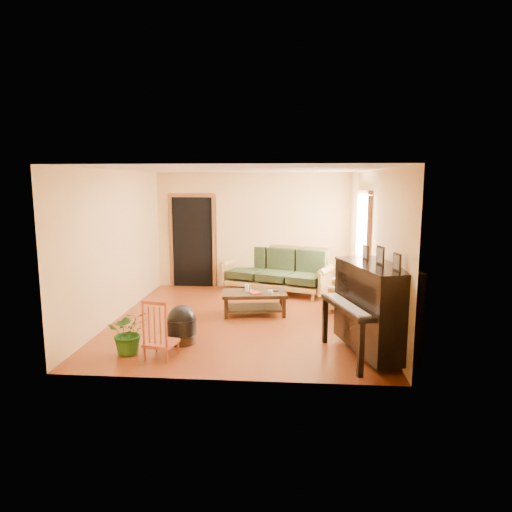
# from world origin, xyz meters

# --- Properties ---
(floor) EXTENTS (5.00, 5.00, 0.00)m
(floor) POSITION_xyz_m (0.00, 0.00, 0.00)
(floor) COLOR #5E220C
(floor) RESTS_ON ground
(doorway) EXTENTS (1.08, 0.16, 2.05)m
(doorway) POSITION_xyz_m (-1.45, 2.48, 1.02)
(doorway) COLOR black
(doorway) RESTS_ON floor
(window) EXTENTS (0.12, 1.36, 1.46)m
(window) POSITION_xyz_m (2.21, 1.30, 1.50)
(window) COLOR white
(window) RESTS_ON right_wall
(sofa) EXTENTS (2.52, 1.73, 1.00)m
(sofa) POSITION_xyz_m (0.48, 2.03, 0.50)
(sofa) COLOR olive
(sofa) RESTS_ON floor
(coffee_table) EXTENTS (1.23, 0.78, 0.42)m
(coffee_table) POSITION_xyz_m (0.15, 0.31, 0.21)
(coffee_table) COLOR black
(coffee_table) RESTS_ON floor
(armchair) EXTENTS (0.90, 0.93, 0.80)m
(armchair) POSITION_xyz_m (1.85, 0.73, 0.40)
(armchair) COLOR olive
(armchair) RESTS_ON floor
(piano) EXTENTS (1.24, 1.64, 1.29)m
(piano) POSITION_xyz_m (1.96, -1.53, 0.65)
(piano) COLOR black
(piano) RESTS_ON floor
(footstool) EXTENTS (0.49, 0.49, 0.43)m
(footstool) POSITION_xyz_m (-0.82, -1.25, 0.21)
(footstool) COLOR black
(footstool) RESTS_ON floor
(red_chair) EXTENTS (0.47, 0.50, 0.84)m
(red_chair) POSITION_xyz_m (-0.96, -1.84, 0.42)
(red_chair) COLOR maroon
(red_chair) RESTS_ON floor
(leaning_frame) EXTENTS (0.42, 0.24, 0.55)m
(leaning_frame) POSITION_xyz_m (1.68, 2.43, 0.28)
(leaning_frame) COLOR gold
(leaning_frame) RESTS_ON floor
(ceramic_crock) EXTENTS (0.22, 0.22, 0.23)m
(ceramic_crock) POSITION_xyz_m (1.86, 2.21, 0.12)
(ceramic_crock) COLOR #334F99
(ceramic_crock) RESTS_ON floor
(potted_plant) EXTENTS (0.72, 0.69, 0.63)m
(potted_plant) POSITION_xyz_m (-1.45, -1.73, 0.32)
(potted_plant) COLOR #255819
(potted_plant) RESTS_ON floor
(book) EXTENTS (0.25, 0.27, 0.02)m
(book) POSITION_xyz_m (0.09, 0.17, 0.43)
(book) COLOR #A42215
(book) RESTS_ON coffee_table
(candle) EXTENTS (0.08, 0.08, 0.12)m
(candle) POSITION_xyz_m (0.01, 0.38, 0.48)
(candle) COLOR white
(candle) RESTS_ON coffee_table
(glass_jar) EXTENTS (0.10, 0.10, 0.05)m
(glass_jar) POSITION_xyz_m (0.44, 0.24, 0.45)
(glass_jar) COLOR silver
(glass_jar) RESTS_ON coffee_table
(remote) EXTENTS (0.15, 0.06, 0.01)m
(remote) POSITION_xyz_m (0.51, 0.40, 0.43)
(remote) COLOR black
(remote) RESTS_ON coffee_table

